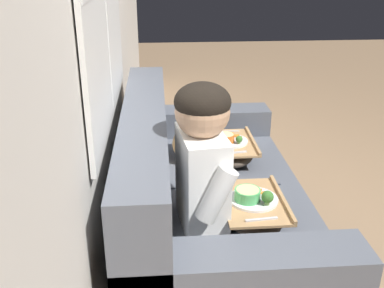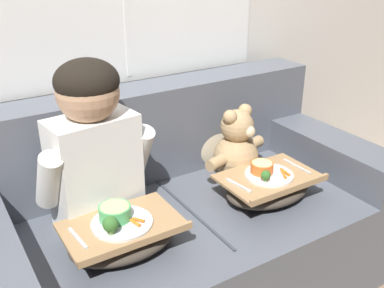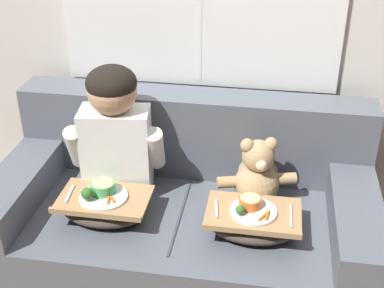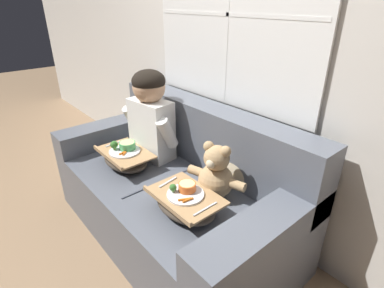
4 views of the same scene
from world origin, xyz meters
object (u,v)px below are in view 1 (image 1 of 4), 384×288
(throw_pillow_behind_child, at_px, (160,196))
(lap_tray_child, at_px, (253,209))
(child_figure, at_px, (202,151))
(teddy_bear, at_px, (191,137))
(throw_pillow_behind_teddy, at_px, (158,138))
(couch, at_px, (203,210))
(lap_tray_teddy, at_px, (230,150))

(throw_pillow_behind_child, height_order, lap_tray_child, throw_pillow_behind_child)
(child_figure, height_order, teddy_bear, child_figure)
(teddy_bear, relative_size, lap_tray_child, 0.91)
(throw_pillow_behind_child, bearing_deg, child_figure, -89.96)
(throw_pillow_behind_teddy, relative_size, teddy_bear, 0.83)
(couch, bearing_deg, throw_pillow_behind_teddy, 33.88)
(throw_pillow_behind_child, distance_m, child_figure, 0.29)
(throw_pillow_behind_child, xyz_separation_m, throw_pillow_behind_teddy, (0.71, 0.00, 0.00))
(child_figure, bearing_deg, lap_tray_child, -90.40)
(throw_pillow_behind_child, height_order, lap_tray_teddy, throw_pillow_behind_child)
(throw_pillow_behind_teddy, height_order, child_figure, child_figure)
(child_figure, height_order, lap_tray_teddy, child_figure)
(child_figure, xyz_separation_m, teddy_bear, (0.71, -0.00, -0.22))
(couch, height_order, lap_tray_child, couch)
(throw_pillow_behind_child, distance_m, lap_tray_child, 0.44)
(throw_pillow_behind_child, bearing_deg, throw_pillow_behind_teddy, 0.00)
(child_figure, height_order, lap_tray_child, child_figure)
(teddy_bear, xyz_separation_m, lap_tray_child, (-0.71, -0.24, -0.09))
(child_figure, bearing_deg, teddy_bear, -0.30)
(child_figure, bearing_deg, throw_pillow_behind_teddy, 15.35)
(throw_pillow_behind_teddy, bearing_deg, throw_pillow_behind_child, 180.00)
(couch, height_order, teddy_bear, couch)
(throw_pillow_behind_teddy, relative_size, lap_tray_teddy, 0.75)
(throw_pillow_behind_teddy, xyz_separation_m, teddy_bear, (0.00, -0.20, -0.00))
(lap_tray_child, bearing_deg, throw_pillow_behind_child, 89.80)
(throw_pillow_behind_child, bearing_deg, couch, -33.88)
(throw_pillow_behind_child, xyz_separation_m, lap_tray_child, (-0.00, -0.44, -0.09))
(couch, xyz_separation_m, throw_pillow_behind_child, (-0.35, 0.24, 0.30))
(throw_pillow_behind_teddy, height_order, lap_tray_teddy, throw_pillow_behind_teddy)
(child_figure, relative_size, teddy_bear, 1.74)
(teddy_bear, bearing_deg, lap_tray_teddy, -90.56)
(couch, relative_size, teddy_bear, 4.70)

